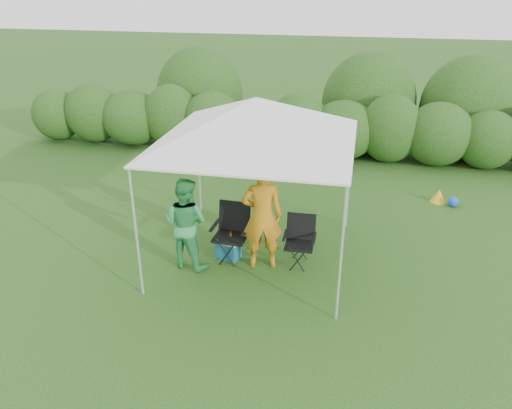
% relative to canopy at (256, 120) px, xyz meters
% --- Properties ---
extents(ground, '(70.00, 70.00, 0.00)m').
position_rel_canopy_xyz_m(ground, '(0.00, -0.50, -2.46)').
color(ground, '#2F5A1C').
extents(hedge, '(16.05, 1.53, 1.80)m').
position_rel_canopy_xyz_m(hedge, '(0.12, 5.50, -1.64)').
color(hedge, '#295219').
rests_on(hedge, ground).
extents(canopy, '(3.10, 3.10, 2.83)m').
position_rel_canopy_xyz_m(canopy, '(0.00, 0.00, 0.00)').
color(canopy, silver).
rests_on(canopy, ground).
extents(chair_right, '(0.55, 0.49, 0.87)m').
position_rel_canopy_xyz_m(chair_right, '(0.77, -0.06, -1.97)').
color(chair_right, black).
rests_on(chair_right, ground).
extents(chair_left, '(0.64, 0.59, 1.00)m').
position_rel_canopy_xyz_m(chair_left, '(-0.40, -0.11, -1.90)').
color(chair_left, black).
rests_on(chair_left, ground).
extents(man, '(0.77, 0.60, 1.86)m').
position_rel_canopy_xyz_m(man, '(0.15, -0.28, -1.53)').
color(man, '#C37616').
rests_on(man, ground).
extents(woman, '(0.88, 0.74, 1.59)m').
position_rel_canopy_xyz_m(woman, '(-1.09, -0.53, -1.67)').
color(woman, green).
rests_on(woman, ground).
extents(cooler, '(0.47, 0.39, 0.34)m').
position_rel_canopy_xyz_m(cooler, '(-0.47, -0.16, -2.29)').
color(cooler, '#1B5C7E').
rests_on(cooler, ground).
extents(bottle, '(0.06, 0.06, 0.21)m').
position_rel_canopy_xyz_m(bottle, '(-0.41, -0.20, -2.02)').
color(bottle, '#592D0C').
rests_on(bottle, cooler).
extents(lawn_toy, '(0.56, 0.47, 0.28)m').
position_rel_canopy_xyz_m(lawn_toy, '(3.50, 3.02, -2.33)').
color(lawn_toy, gold).
rests_on(lawn_toy, ground).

